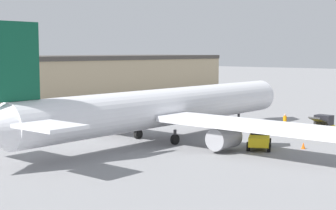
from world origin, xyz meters
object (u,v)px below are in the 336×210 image
object	(u,v)px
airplane	(161,108)
belt_loader_truck	(321,126)
baggage_tug	(259,136)
safety_cone_near	(303,146)
ground_crew_worker	(285,121)

from	to	relation	value
airplane	belt_loader_truck	distance (m)	15.83
baggage_tug	safety_cone_near	xyz separation A→B (m)	(2.23, -2.95, -0.77)
airplane	ground_crew_worker	xyz separation A→B (m)	(13.27, -5.58, -2.08)
ground_crew_worker	airplane	bearing A→B (deg)	-71.84
airplane	safety_cone_near	world-z (taller)	airplane
safety_cone_near	ground_crew_worker	bearing A→B (deg)	36.48
airplane	ground_crew_worker	bearing A→B (deg)	-23.21
belt_loader_truck	safety_cone_near	xyz separation A→B (m)	(-7.16, -1.67, -0.71)
belt_loader_truck	safety_cone_near	bearing A→B (deg)	-163.41
baggage_tug	belt_loader_truck	bearing A→B (deg)	-36.21
airplane	belt_loader_truck	world-z (taller)	airplane
ground_crew_worker	baggage_tug	distance (m)	11.17
belt_loader_truck	safety_cone_near	distance (m)	7.38
baggage_tug	belt_loader_truck	distance (m)	9.47
ground_crew_worker	belt_loader_truck	world-z (taller)	belt_loader_truck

